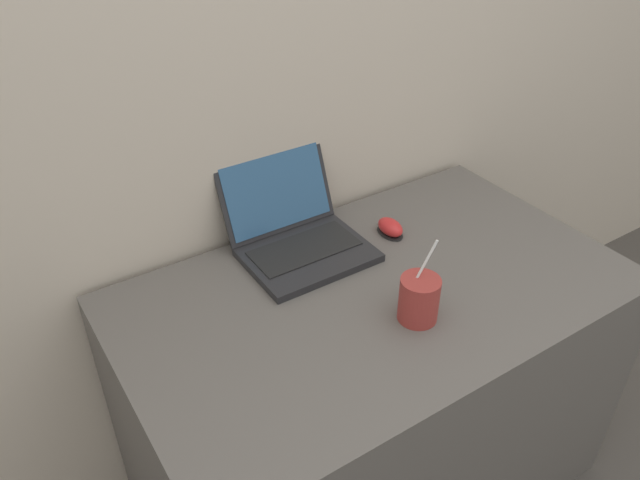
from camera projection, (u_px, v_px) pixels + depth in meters
name	position (u px, v px, depth m)	size (l,w,h in m)	color
wall_back	(285.00, 25.00, 1.46)	(7.00, 0.04, 2.50)	beige
desk	(370.00, 393.00, 1.69)	(1.22, 0.72, 0.73)	#5B5651
laptop	(295.00, 228.00, 1.59)	(0.31, 0.33, 0.25)	#232326
drink_cup	(419.00, 298.00, 1.37)	(0.09, 0.09, 0.20)	#9E332D
computer_mouse	(390.00, 228.00, 1.67)	(0.06, 0.09, 0.04)	black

